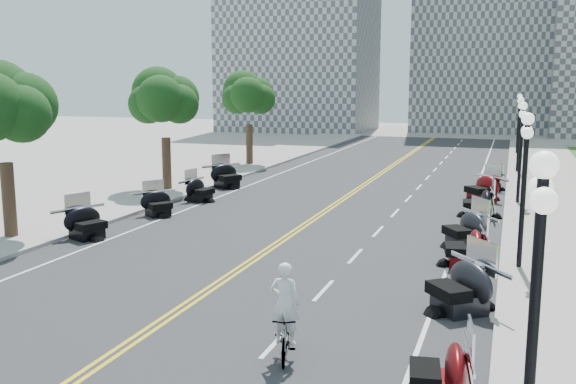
% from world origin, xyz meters
% --- Properties ---
extents(ground, '(160.00, 160.00, 0.00)m').
position_xyz_m(ground, '(0.00, 0.00, 0.00)').
color(ground, gray).
extents(road, '(16.00, 90.00, 0.01)m').
position_xyz_m(road, '(0.00, 10.00, 0.00)').
color(road, '#333335').
rests_on(road, ground).
extents(centerline_yellow_a, '(0.12, 90.00, 0.00)m').
position_xyz_m(centerline_yellow_a, '(-0.12, 10.00, 0.01)').
color(centerline_yellow_a, yellow).
rests_on(centerline_yellow_a, road).
extents(centerline_yellow_b, '(0.12, 90.00, 0.00)m').
position_xyz_m(centerline_yellow_b, '(0.12, 10.00, 0.01)').
color(centerline_yellow_b, yellow).
rests_on(centerline_yellow_b, road).
extents(edge_line_north, '(0.12, 90.00, 0.00)m').
position_xyz_m(edge_line_north, '(6.40, 10.00, 0.01)').
color(edge_line_north, white).
rests_on(edge_line_north, road).
extents(edge_line_south, '(0.12, 90.00, 0.00)m').
position_xyz_m(edge_line_south, '(-6.40, 10.00, 0.01)').
color(edge_line_south, white).
rests_on(edge_line_south, road).
extents(lane_dash_5, '(0.12, 2.00, 0.00)m').
position_xyz_m(lane_dash_5, '(3.20, -4.00, 0.01)').
color(lane_dash_5, white).
rests_on(lane_dash_5, road).
extents(lane_dash_6, '(0.12, 2.00, 0.00)m').
position_xyz_m(lane_dash_6, '(3.20, 0.00, 0.01)').
color(lane_dash_6, white).
rests_on(lane_dash_6, road).
extents(lane_dash_7, '(0.12, 2.00, 0.00)m').
position_xyz_m(lane_dash_7, '(3.20, 4.00, 0.01)').
color(lane_dash_7, white).
rests_on(lane_dash_7, road).
extents(lane_dash_8, '(0.12, 2.00, 0.00)m').
position_xyz_m(lane_dash_8, '(3.20, 8.00, 0.01)').
color(lane_dash_8, white).
rests_on(lane_dash_8, road).
extents(lane_dash_9, '(0.12, 2.00, 0.00)m').
position_xyz_m(lane_dash_9, '(3.20, 12.00, 0.01)').
color(lane_dash_9, white).
rests_on(lane_dash_9, road).
extents(lane_dash_10, '(0.12, 2.00, 0.00)m').
position_xyz_m(lane_dash_10, '(3.20, 16.00, 0.01)').
color(lane_dash_10, white).
rests_on(lane_dash_10, road).
extents(lane_dash_11, '(0.12, 2.00, 0.00)m').
position_xyz_m(lane_dash_11, '(3.20, 20.00, 0.01)').
color(lane_dash_11, white).
rests_on(lane_dash_11, road).
extents(lane_dash_12, '(0.12, 2.00, 0.00)m').
position_xyz_m(lane_dash_12, '(3.20, 24.00, 0.01)').
color(lane_dash_12, white).
rests_on(lane_dash_12, road).
extents(lane_dash_13, '(0.12, 2.00, 0.00)m').
position_xyz_m(lane_dash_13, '(3.20, 28.00, 0.01)').
color(lane_dash_13, white).
rests_on(lane_dash_13, road).
extents(lane_dash_14, '(0.12, 2.00, 0.00)m').
position_xyz_m(lane_dash_14, '(3.20, 32.00, 0.01)').
color(lane_dash_14, white).
rests_on(lane_dash_14, road).
extents(lane_dash_15, '(0.12, 2.00, 0.00)m').
position_xyz_m(lane_dash_15, '(3.20, 36.00, 0.01)').
color(lane_dash_15, white).
rests_on(lane_dash_15, road).
extents(lane_dash_16, '(0.12, 2.00, 0.00)m').
position_xyz_m(lane_dash_16, '(3.20, 40.00, 0.01)').
color(lane_dash_16, white).
rests_on(lane_dash_16, road).
extents(lane_dash_17, '(0.12, 2.00, 0.00)m').
position_xyz_m(lane_dash_17, '(3.20, 44.00, 0.01)').
color(lane_dash_17, white).
rests_on(lane_dash_17, road).
extents(lane_dash_18, '(0.12, 2.00, 0.00)m').
position_xyz_m(lane_dash_18, '(3.20, 48.00, 0.01)').
color(lane_dash_18, white).
rests_on(lane_dash_18, road).
extents(lane_dash_19, '(0.12, 2.00, 0.00)m').
position_xyz_m(lane_dash_19, '(3.20, 52.00, 0.01)').
color(lane_dash_19, white).
rests_on(lane_dash_19, road).
extents(sidewalk_north, '(5.00, 90.00, 0.15)m').
position_xyz_m(sidewalk_north, '(10.50, 10.00, 0.07)').
color(sidewalk_north, '#9E9991').
rests_on(sidewalk_north, ground).
extents(sidewalk_south, '(5.00, 90.00, 0.15)m').
position_xyz_m(sidewalk_south, '(-10.50, 10.00, 0.07)').
color(sidewalk_south, '#9E9991').
rests_on(sidewalk_south, ground).
extents(distant_block_a, '(18.00, 14.00, 26.00)m').
position_xyz_m(distant_block_a, '(-18.00, 62.00, 13.00)').
color(distant_block_a, gray).
rests_on(distant_block_a, ground).
extents(distant_block_b, '(16.00, 12.00, 30.00)m').
position_xyz_m(distant_block_b, '(4.00, 68.00, 15.00)').
color(distant_block_b, gray).
rests_on(distant_block_b, ground).
extents(street_lamp_1, '(0.50, 1.20, 4.90)m').
position_xyz_m(street_lamp_1, '(8.60, -8.00, 2.60)').
color(street_lamp_1, black).
rests_on(street_lamp_1, sidewalk_north).
extents(street_lamp_2, '(0.50, 1.20, 4.90)m').
position_xyz_m(street_lamp_2, '(8.60, 4.00, 2.60)').
color(street_lamp_2, black).
rests_on(street_lamp_2, sidewalk_north).
extents(street_lamp_3, '(0.50, 1.20, 4.90)m').
position_xyz_m(street_lamp_3, '(8.60, 16.00, 2.60)').
color(street_lamp_3, black).
rests_on(street_lamp_3, sidewalk_north).
extents(street_lamp_4, '(0.50, 1.20, 4.90)m').
position_xyz_m(street_lamp_4, '(8.60, 28.00, 2.60)').
color(street_lamp_4, black).
rests_on(street_lamp_4, sidewalk_north).
extents(street_lamp_5, '(0.50, 1.20, 4.90)m').
position_xyz_m(street_lamp_5, '(8.60, 40.00, 2.60)').
color(street_lamp_5, black).
rests_on(street_lamp_5, sidewalk_north).
extents(tree_2, '(4.80, 4.80, 9.20)m').
position_xyz_m(tree_2, '(-10.00, 2.00, 4.75)').
color(tree_2, '#235619').
rests_on(tree_2, sidewalk_south).
extents(tree_3, '(4.80, 4.80, 9.20)m').
position_xyz_m(tree_3, '(-10.00, 14.00, 4.75)').
color(tree_3, '#235619').
rests_on(tree_3, sidewalk_south).
extents(tree_4, '(4.80, 4.80, 9.20)m').
position_xyz_m(tree_4, '(-10.00, 26.00, 4.75)').
color(tree_4, '#235619').
rests_on(tree_4, sidewalk_south).
extents(motorcycle_n_4, '(2.08, 2.08, 1.28)m').
position_xyz_m(motorcycle_n_4, '(7.13, -5.58, 0.64)').
color(motorcycle_n_4, '#590A0C').
rests_on(motorcycle_n_4, road).
extents(motorcycle_n_5, '(3.12, 3.12, 1.55)m').
position_xyz_m(motorcycle_n_5, '(7.09, -0.54, 0.78)').
color(motorcycle_n_5, black).
rests_on(motorcycle_n_5, road).
extents(motorcycle_n_6, '(2.36, 2.36, 1.45)m').
position_xyz_m(motorcycle_n_6, '(6.93, 3.91, 0.72)').
color(motorcycle_n_6, '#590A0C').
rests_on(motorcycle_n_6, road).
extents(motorcycle_n_7, '(2.92, 2.92, 1.47)m').
position_xyz_m(motorcycle_n_7, '(6.72, 6.65, 0.74)').
color(motorcycle_n_7, black).
rests_on(motorcycle_n_7, road).
extents(motorcycle_n_8, '(2.31, 2.31, 1.47)m').
position_xyz_m(motorcycle_n_8, '(6.91, 12.26, 0.74)').
color(motorcycle_n_8, black).
rests_on(motorcycle_n_8, road).
extents(motorcycle_n_9, '(3.06, 3.06, 1.52)m').
position_xyz_m(motorcycle_n_9, '(6.86, 16.45, 0.76)').
color(motorcycle_n_9, '#590A0C').
rests_on(motorcycle_n_9, road).
extents(motorcycle_n_10, '(2.29, 2.29, 1.25)m').
position_xyz_m(motorcycle_n_10, '(7.16, 20.06, 0.63)').
color(motorcycle_n_10, black).
rests_on(motorcycle_n_10, road).
extents(motorcycle_s_6, '(2.61, 2.61, 1.41)m').
position_xyz_m(motorcycle_s_6, '(-7.29, 3.07, 0.70)').
color(motorcycle_s_6, black).
rests_on(motorcycle_s_6, road).
extents(motorcycle_s_7, '(2.58, 2.58, 1.29)m').
position_xyz_m(motorcycle_s_7, '(-6.91, 7.77, 0.64)').
color(motorcycle_s_7, black).
rests_on(motorcycle_s_7, road).
extents(motorcycle_s_8, '(2.15, 2.15, 1.33)m').
position_xyz_m(motorcycle_s_8, '(-6.77, 11.66, 0.67)').
color(motorcycle_s_8, black).
rests_on(motorcycle_s_8, road).
extents(motorcycle_s_9, '(3.06, 3.06, 1.55)m').
position_xyz_m(motorcycle_s_9, '(-7.30, 16.10, 0.77)').
color(motorcycle_s_9, black).
rests_on(motorcycle_s_9, road).
extents(bicycle, '(0.98, 1.84, 1.06)m').
position_xyz_m(bicycle, '(3.70, -4.79, 0.53)').
color(bicycle, '#A51414').
rests_on(bicycle, road).
extents(cyclist_rider, '(0.67, 0.44, 1.85)m').
position_xyz_m(cyclist_rider, '(3.70, -4.79, 1.99)').
color(cyclist_rider, white).
rests_on(cyclist_rider, bicycle).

